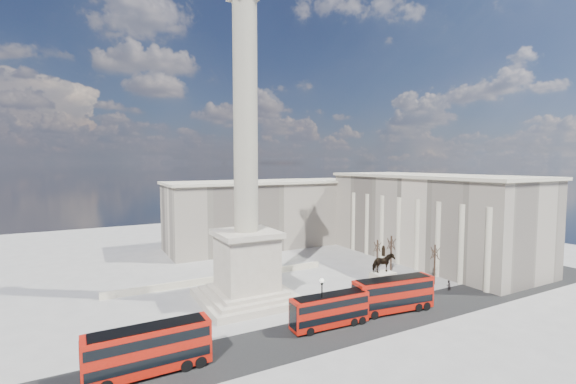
# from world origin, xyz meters

# --- Properties ---
(ground) EXTENTS (180.00, 180.00, 0.00)m
(ground) POSITION_xyz_m (0.00, 0.00, 0.00)
(ground) COLOR #999791
(ground) RESTS_ON ground
(asphalt_road) EXTENTS (120.00, 9.00, 0.01)m
(asphalt_road) POSITION_xyz_m (5.00, -10.00, 0.00)
(asphalt_road) COLOR black
(asphalt_road) RESTS_ON ground
(nelsons_column) EXTENTS (14.00, 14.00, 49.85)m
(nelsons_column) POSITION_xyz_m (0.00, 5.00, 12.92)
(nelsons_column) COLOR #BCB19D
(nelsons_column) RESTS_ON ground
(balustrade_wall) EXTENTS (40.00, 0.60, 1.10)m
(balustrade_wall) POSITION_xyz_m (0.00, 16.00, 0.55)
(balustrade_wall) COLOR beige
(balustrade_wall) RESTS_ON ground
(building_east) EXTENTS (19.00, 46.00, 18.60)m
(building_east) POSITION_xyz_m (45.00, 10.00, 9.32)
(building_east) COLOR #BCAF9A
(building_east) RESTS_ON ground
(building_northeast) EXTENTS (51.00, 17.00, 16.60)m
(building_northeast) POSITION_xyz_m (20.00, 40.00, 8.32)
(building_northeast) COLOR #BCAF9A
(building_northeast) RESTS_ON ground
(red_bus_a) EXTENTS (12.13, 3.02, 4.90)m
(red_bus_a) POSITION_xyz_m (-16.38, -9.68, 2.57)
(red_bus_a) COLOR #AF1509
(red_bus_a) RESTS_ON ground
(red_bus_b) EXTENTS (10.69, 2.94, 4.30)m
(red_bus_b) POSITION_xyz_m (5.79, -9.04, 2.25)
(red_bus_b) COLOR #AF1509
(red_bus_b) RESTS_ON ground
(red_bus_c) EXTENTS (12.32, 4.17, 4.90)m
(red_bus_c) POSITION_xyz_m (16.59, -9.10, 2.57)
(red_bus_c) COLOR #AF1509
(red_bus_c) RESTS_ON ground
(victorian_lamp) EXTENTS (0.58, 0.58, 6.76)m
(victorian_lamp) POSITION_xyz_m (4.18, -9.49, 3.98)
(victorian_lamp) COLOR black
(victorian_lamp) RESTS_ON ground
(equestrian_statue) EXTENTS (4.24, 3.18, 8.77)m
(equestrian_statue) POSITION_xyz_m (17.70, -5.62, 3.07)
(equestrian_statue) COLOR beige
(equestrian_statue) RESTS_ON ground
(bare_tree_near) EXTENTS (1.68, 1.68, 7.35)m
(bare_tree_near) POSITION_xyz_m (31.74, -3.13, 5.79)
(bare_tree_near) COLOR #332319
(bare_tree_near) RESTS_ON ground
(bare_tree_mid) EXTENTS (2.00, 2.00, 7.58)m
(bare_tree_mid) POSITION_xyz_m (30.01, 5.70, 5.97)
(bare_tree_mid) COLOR #332319
(bare_tree_mid) RESTS_ON ground
(bare_tree_far) EXTENTS (1.60, 1.60, 6.53)m
(bare_tree_far) POSITION_xyz_m (28.36, 7.73, 5.15)
(bare_tree_far) COLOR #332319
(bare_tree_far) RESTS_ON ground
(pedestrian_walking) EXTENTS (0.64, 0.47, 1.62)m
(pedestrian_walking) POSITION_xyz_m (20.07, -2.48, 0.81)
(pedestrian_walking) COLOR #282222
(pedestrian_walking) RESTS_ON ground
(pedestrian_standing) EXTENTS (0.84, 0.67, 1.71)m
(pedestrian_standing) POSITION_xyz_m (31.21, -6.50, 0.85)
(pedestrian_standing) COLOR #282222
(pedestrian_standing) RESTS_ON ground
(pedestrian_crossing) EXTENTS (0.74, 1.06, 1.67)m
(pedestrian_crossing) POSITION_xyz_m (17.56, -6.19, 0.84)
(pedestrian_crossing) COLOR #282222
(pedestrian_crossing) RESTS_ON ground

